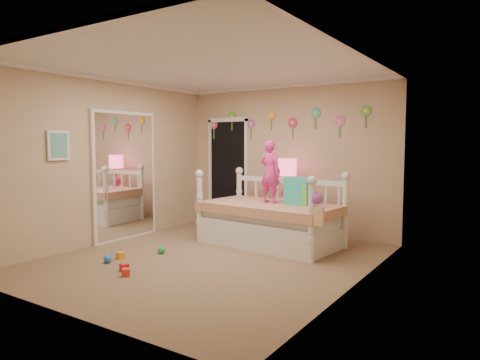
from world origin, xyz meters
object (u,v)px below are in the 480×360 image
Objects in this scene: child at (270,172)px; table_lamp at (287,172)px; daybed at (270,208)px; nightstand at (287,217)px.

table_lamp is at bearing -81.45° from child.
daybed is at bearing -84.55° from table_lamp.
nightstand is at bearing -81.45° from child.
table_lamp is at bearing 100.95° from daybed.
daybed is 2.22× the size of child.
child is 0.66m from table_lamp.
table_lamp reaches higher than daybed.
daybed reaches higher than nightstand.
nightstand is (-0.07, 0.72, -0.26)m from daybed.
daybed is 0.77m from nightstand.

